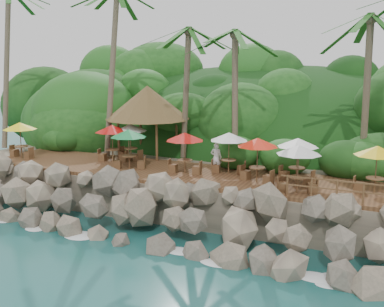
% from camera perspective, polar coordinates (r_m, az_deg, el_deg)
% --- Properties ---
extents(ground, '(140.00, 140.00, 0.00)m').
position_cam_1_polar(ground, '(21.39, -6.76, -11.85)').
color(ground, '#19514F').
rests_on(ground, ground).
extents(land_base, '(32.00, 25.20, 2.10)m').
position_cam_1_polar(land_base, '(35.15, 6.71, -0.88)').
color(land_base, gray).
rests_on(land_base, ground).
extents(jungle_hill, '(44.80, 28.00, 15.40)m').
position_cam_1_polar(jungle_hill, '(42.43, 9.75, -0.34)').
color(jungle_hill, '#143811').
rests_on(jungle_hill, ground).
extents(seawall, '(29.00, 4.00, 2.30)m').
position_cam_1_polar(seawall, '(22.61, -4.20, -7.40)').
color(seawall, gray).
rests_on(seawall, ground).
extents(terrace, '(26.00, 5.00, 0.20)m').
position_cam_1_polar(terrace, '(25.76, 0.00, -2.62)').
color(terrace, brown).
rests_on(terrace, land_base).
extents(jungle_foliage, '(44.00, 16.00, 12.00)m').
position_cam_1_polar(jungle_foliage, '(34.45, 6.16, -2.91)').
color(jungle_foliage, '#143811').
rests_on(jungle_foliage, ground).
extents(foam_line, '(25.20, 0.80, 0.06)m').
position_cam_1_polar(foam_line, '(21.62, -6.34, -11.51)').
color(foam_line, white).
rests_on(foam_line, ground).
extents(palms, '(31.46, 7.44, 12.43)m').
position_cam_1_polar(palms, '(28.10, 1.17, 17.73)').
color(palms, brown).
rests_on(palms, ground).
extents(palapa, '(5.55, 5.55, 4.60)m').
position_cam_1_polar(palapa, '(30.35, -5.52, 6.30)').
color(palapa, brown).
rests_on(palapa, ground).
extents(dining_clusters, '(25.15, 5.32, 2.30)m').
position_cam_1_polar(dining_clusters, '(25.03, 2.35, 1.66)').
color(dining_clusters, brown).
rests_on(dining_clusters, terrace).
extents(railing, '(6.10, 0.10, 1.00)m').
position_cam_1_polar(railing, '(21.24, 19.00, -4.28)').
color(railing, brown).
rests_on(railing, terrace).
extents(waiter, '(0.69, 0.54, 1.68)m').
position_cam_1_polar(waiter, '(25.71, 3.01, -0.51)').
color(waiter, white).
rests_on(waiter, terrace).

